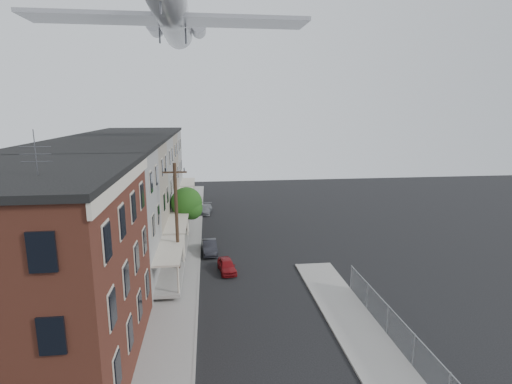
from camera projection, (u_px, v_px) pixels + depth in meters
sidewalk_left at (185, 249)px, 37.35m from camera, size 3.00×62.00×0.12m
sidewalk_right at (376, 357)px, 21.14m from camera, size 3.00×26.00×0.12m
curb_left at (200, 249)px, 37.52m from camera, size 0.15×62.00×0.14m
curb_right at (350, 359)px, 20.97m from camera, size 0.15×26.00×0.14m
corner_building at (23, 275)px, 19.03m from camera, size 10.31×12.30×12.15m
row_house_a at (84, 221)px, 28.27m from camera, size 11.98×7.00×10.30m
row_house_b at (108, 200)px, 35.08m from camera, size 11.98×7.00×10.30m
row_house_c at (124, 185)px, 41.88m from camera, size 11.98×7.00×10.30m
row_house_d at (136, 174)px, 48.68m from camera, size 11.98×7.00×10.30m
row_house_e at (144, 166)px, 55.49m from camera, size 11.98×7.00×10.30m
chainlink_fence at (414, 350)px, 20.15m from camera, size 0.06×18.06×1.90m
utility_pole at (177, 219)px, 30.57m from camera, size 1.80×0.26×9.00m
street_tree at (188, 204)px, 40.50m from camera, size 3.22×3.20×5.20m
car_near at (227, 266)px, 32.22m from camera, size 1.64×3.25×1.06m
car_mid at (210, 247)px, 36.43m from camera, size 1.47×3.65×1.18m
car_far at (205, 209)px, 50.41m from camera, size 1.91×3.82×1.07m
airplane at (172, 12)px, 34.83m from camera, size 22.99×26.25×7.65m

